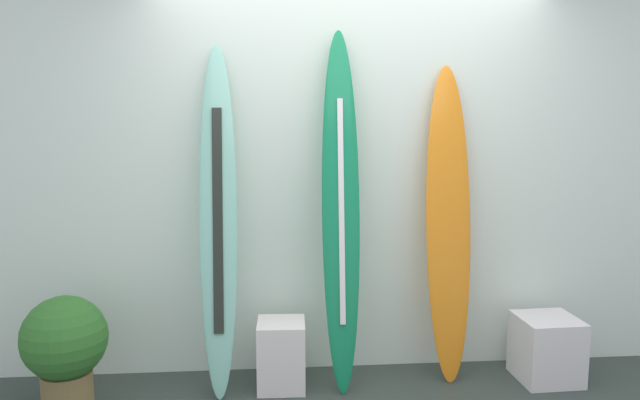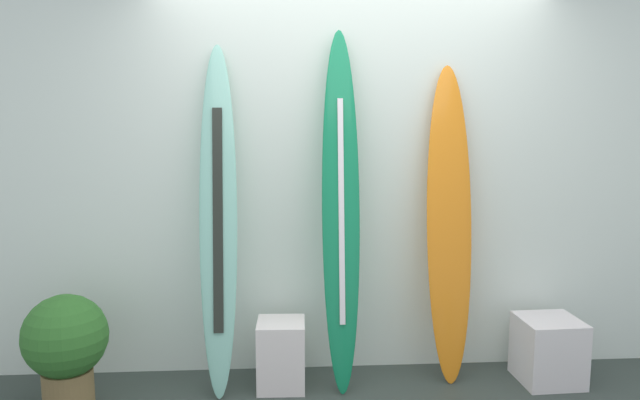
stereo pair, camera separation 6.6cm
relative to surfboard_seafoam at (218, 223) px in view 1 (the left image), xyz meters
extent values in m
cube|color=silver|center=(0.84, 0.35, 0.36)|extent=(7.20, 0.20, 2.80)
ellipsoid|color=#84C8B4|center=(0.00, 0.00, 0.02)|extent=(0.23, 0.44, 2.13)
cube|color=black|center=(0.00, -0.02, 0.02)|extent=(0.06, 0.26, 1.34)
cone|color=black|center=(0.00, -0.12, -0.86)|extent=(0.07, 0.09, 0.11)
ellipsoid|color=#137E4E|center=(0.75, 0.00, 0.06)|extent=(0.23, 0.42, 2.22)
cube|color=white|center=(0.75, -0.04, 0.07)|extent=(0.03, 0.23, 1.36)
cone|color=black|center=(0.75, -0.11, -0.85)|extent=(0.07, 0.09, 0.11)
ellipsoid|color=orange|center=(1.44, 0.06, -0.04)|extent=(0.30, 0.33, 2.01)
cone|color=black|center=(1.44, -0.02, -0.87)|extent=(0.07, 0.08, 0.11)
cube|color=silver|center=(2.07, -0.07, -0.84)|extent=(0.38, 0.38, 0.41)
cube|color=white|center=(0.37, -0.04, -0.83)|extent=(0.30, 0.30, 0.43)
cylinder|color=olive|center=(-0.86, -0.24, -0.93)|extent=(0.29, 0.29, 0.23)
sphere|color=#306A28|center=(-0.86, -0.24, -0.61)|extent=(0.48, 0.48, 0.48)
camera|label=1|loc=(0.32, -3.65, 0.66)|focal=34.06mm
camera|label=2|loc=(0.38, -3.65, 0.66)|focal=34.06mm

